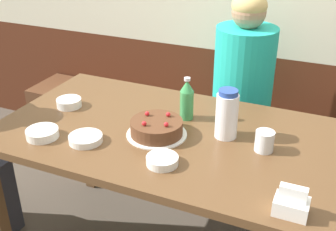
{
  "coord_description": "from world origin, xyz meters",
  "views": [
    {
      "loc": [
        0.67,
        -1.48,
        1.65
      ],
      "look_at": [
        -0.01,
        0.05,
        0.8
      ],
      "focal_mm": 45.0,
      "sensor_mm": 36.0,
      "label": 1
    }
  ],
  "objects": [
    {
      "name": "person_grey_tee",
      "position": [
        0.17,
        0.69,
        0.59
      ],
      "size": [
        0.33,
        0.34,
        1.24
      ],
      "rotation": [
        0.0,
        0.0,
        -1.57
      ],
      "color": "#33333D",
      "rests_on": "ground_plane"
    },
    {
      "name": "soju_bottle",
      "position": [
        0.04,
        0.15,
        0.85
      ],
      "size": [
        0.06,
        0.06,
        0.2
      ],
      "color": "#388E4C",
      "rests_on": "dining_table"
    },
    {
      "name": "bowl_soup_white",
      "position": [
        -0.46,
        -0.26,
        0.77
      ],
      "size": [
        0.14,
        0.14,
        0.04
      ],
      "color": "white",
      "rests_on": "dining_table"
    },
    {
      "name": "bench_seat",
      "position": [
        0.0,
        0.83,
        0.22
      ],
      "size": [
        2.79,
        0.38,
        0.44
      ],
      "color": "#56331E",
      "rests_on": "ground_plane"
    },
    {
      "name": "glass_water_tall",
      "position": [
        0.43,
        0.01,
        0.8
      ],
      "size": [
        0.08,
        0.08,
        0.09
      ],
      "color": "silver",
      "rests_on": "dining_table"
    },
    {
      "name": "napkin_holder",
      "position": [
        0.6,
        -0.34,
        0.79
      ],
      "size": [
        0.11,
        0.08,
        0.11
      ],
      "color": "white",
      "rests_on": "dining_table"
    },
    {
      "name": "bowl_side_dish",
      "position": [
        -0.53,
        0.03,
        0.77
      ],
      "size": [
        0.12,
        0.12,
        0.04
      ],
      "color": "white",
      "rests_on": "dining_table"
    },
    {
      "name": "birthday_cake",
      "position": [
        -0.02,
        -0.05,
        0.79
      ],
      "size": [
        0.26,
        0.26,
        0.09
      ],
      "color": "white",
      "rests_on": "dining_table"
    },
    {
      "name": "bowl_sauce_shallow",
      "position": [
        0.1,
        -0.25,
        0.77
      ],
      "size": [
        0.12,
        0.12,
        0.03
      ],
      "color": "white",
      "rests_on": "dining_table"
    },
    {
      "name": "bowl_rice_small",
      "position": [
        -0.27,
        -0.22,
        0.77
      ],
      "size": [
        0.14,
        0.14,
        0.03
      ],
      "color": "white",
      "rests_on": "dining_table"
    },
    {
      "name": "dining_table",
      "position": [
        0.0,
        0.0,
        0.66
      ],
      "size": [
        1.48,
        0.86,
        0.75
      ],
      "color": "brown",
      "rests_on": "ground_plane"
    },
    {
      "name": "water_pitcher",
      "position": [
        0.26,
        0.06,
        0.86
      ],
      "size": [
        0.09,
        0.09,
        0.22
      ],
      "color": "white",
      "rests_on": "dining_table"
    }
  ]
}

